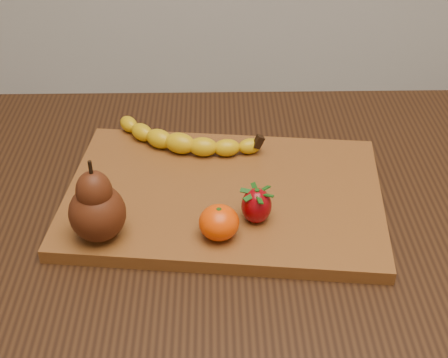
{
  "coord_description": "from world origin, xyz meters",
  "views": [
    {
      "loc": [
        0.05,
        -0.7,
        1.32
      ],
      "look_at": [
        0.06,
        0.02,
        0.8
      ],
      "focal_mm": 50.0,
      "sensor_mm": 36.0,
      "label": 1
    }
  ],
  "objects_px": {
    "cutting_board": "(224,196)",
    "pear": "(95,200)",
    "table": "(186,259)",
    "mandarin": "(219,222)"
  },
  "relations": [
    {
      "from": "mandarin",
      "to": "table",
      "type": "bearing_deg",
      "value": 122.26
    },
    {
      "from": "cutting_board",
      "to": "mandarin",
      "type": "relative_size",
      "value": 8.51
    },
    {
      "from": "table",
      "to": "pear",
      "type": "height_order",
      "value": "pear"
    },
    {
      "from": "cutting_board",
      "to": "mandarin",
      "type": "xyz_separation_m",
      "value": [
        -0.01,
        -0.1,
        0.03
      ]
    },
    {
      "from": "cutting_board",
      "to": "pear",
      "type": "height_order",
      "value": "pear"
    },
    {
      "from": "table",
      "to": "mandarin",
      "type": "bearing_deg",
      "value": -57.74
    },
    {
      "from": "pear",
      "to": "mandarin",
      "type": "distance_m",
      "value": 0.16
    },
    {
      "from": "pear",
      "to": "mandarin",
      "type": "xyz_separation_m",
      "value": [
        0.16,
        -0.0,
        -0.04
      ]
    },
    {
      "from": "cutting_board",
      "to": "pear",
      "type": "relative_size",
      "value": 3.92
    },
    {
      "from": "table",
      "to": "mandarin",
      "type": "height_order",
      "value": "mandarin"
    }
  ]
}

